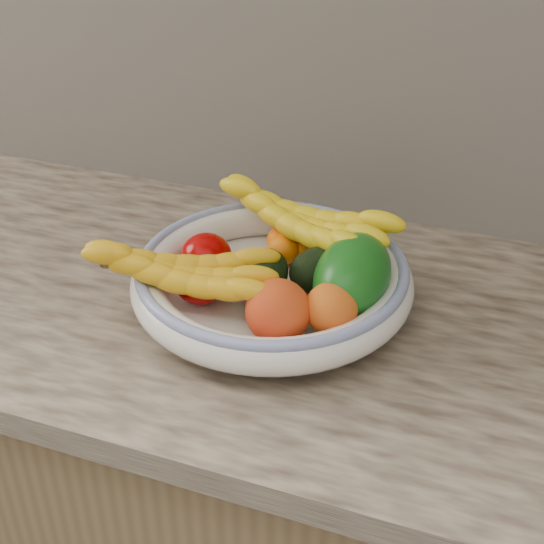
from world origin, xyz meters
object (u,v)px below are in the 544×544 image
at_px(fruit_bowl, 272,279).
at_px(green_mango, 352,276).
at_px(banana_bunch_back, 300,225).
at_px(banana_bunch_front, 180,276).

relative_size(fruit_bowl, green_mango, 2.56).
bearing_deg(banana_bunch_back, green_mango, -22.14).
relative_size(green_mango, banana_bunch_back, 0.49).
bearing_deg(banana_bunch_back, fruit_bowl, -76.98).
xyz_separation_m(green_mango, banana_bunch_front, (-0.21, -0.09, 0.01)).
height_order(green_mango, banana_bunch_front, green_mango).
relative_size(green_mango, banana_bunch_front, 0.56).
relative_size(banana_bunch_back, banana_bunch_front, 1.14).
relative_size(fruit_bowl, banana_bunch_front, 1.43).
distance_m(banana_bunch_back, banana_bunch_front, 0.21).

